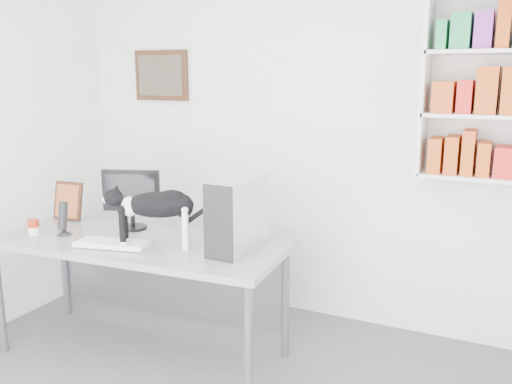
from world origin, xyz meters
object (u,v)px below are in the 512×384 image
Objects in this scene: keyboard at (113,244)px; leaning_print at (68,200)px; cat at (157,219)px; desk at (141,299)px; speaker at (63,218)px; bookshelf at (508,84)px; monitor at (132,199)px; soup_can at (33,227)px; pc_tower at (238,214)px.

leaning_print reaches higher than keyboard.
cat is (1.04, -0.30, 0.04)m from leaning_print.
keyboard reaches higher than desk.
leaning_print is 1.08m from cat.
desk is 6.53× the size of leaning_print.
speaker is (-0.55, -0.11, 0.53)m from desk.
bookshelf is 3.18m from leaning_print.
monitor is at bearing 117.27° from cat.
soup_can is at bearing -149.11° from speaker.
bookshelf is 1.88m from pc_tower.
cat reaches higher than leaning_print.
desk is 0.95m from pc_tower.
leaning_print is (-1.51, 0.11, -0.08)m from pc_tower.
bookshelf is 2.82× the size of monitor.
desk is 0.70m from monitor.
desk is at bearing 15.01° from soup_can.
cat is (0.44, -0.31, -0.02)m from monitor.
keyboard is (0.14, -0.39, -0.20)m from monitor.
desk is at bearing -168.98° from pc_tower.
pc_tower is at bearing -8.15° from leaning_print.
leaning_print is at bearing 139.83° from keyboard.
monitor is 1.45× the size of leaning_print.
desk is 0.77m from speaker.
pc_tower is 1.55× the size of leaning_print.
bookshelf is 4.10× the size of leaning_print.
speaker is 0.81× the size of leaning_print.
pc_tower is 1.52m from leaning_print.
soup_can is at bearing 159.33° from cat.
soup_can is at bearing -165.99° from pc_tower.
monitor is at bearing 174.70° from pc_tower.
pc_tower reaches higher than cat.
soup_can is (-0.74, -0.20, 0.47)m from desk.
bookshelf is 2.77m from desk.
keyboard is at bearing -118.81° from desk.
desk is 1.02m from leaning_print.
leaning_print is (-2.95, -0.79, -0.88)m from bookshelf.
bookshelf is 2.70m from keyboard.
desk is 4.17× the size of keyboard.
pc_tower reaches higher than soup_can.
pc_tower is (0.77, 0.28, 0.22)m from keyboard.
keyboard is 4.25× the size of soup_can.
cat is at bearing -150.28° from bookshelf.
keyboard is at bearing -90.90° from monitor.
pc_tower reaches higher than speaker.
bookshelf reaches higher than monitor.
desk is at bearing 15.70° from speaker.
desk is 4.21× the size of pc_tower.
pc_tower is at bearing 5.36° from desk.
bookshelf is 11.12× the size of soup_can.
keyboard is 0.49m from speaker.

